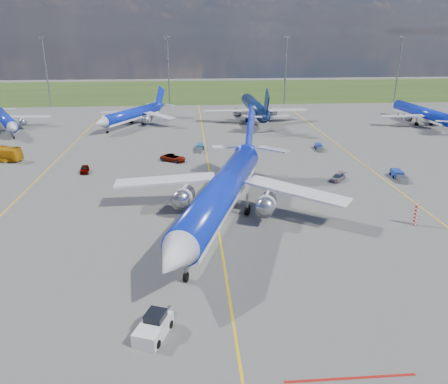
{
  "coord_description": "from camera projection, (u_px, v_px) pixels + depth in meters",
  "views": [
    {
      "loc": [
        -3.36,
        -42.68,
        24.14
      ],
      "look_at": [
        0.97,
        11.69,
        4.0
      ],
      "focal_mm": 35.0,
      "sensor_mm": 36.0,
      "label": 1
    }
  ],
  "objects": [
    {
      "name": "baggage_tug_w",
      "position": [
        399.0,
        176.0,
        75.75
      ],
      "size": [
        2.09,
        5.58,
        1.22
      ],
      "rotation": [
        0.0,
        0.0,
        -0.12
      ],
      "color": "navy",
      "rests_on": "ground"
    },
    {
      "name": "bg_jet_n",
      "position": [
        254.0,
        120.0,
        126.13
      ],
      "size": [
        32.1,
        41.75,
        10.8
      ],
      "primitive_type": null,
      "rotation": [
        0.0,
        0.0,
        3.16
      ],
      "color": "#071841",
      "rests_on": "ground"
    },
    {
      "name": "main_airliner",
      "position": [
        222.0,
        221.0,
        59.02
      ],
      "size": [
        48.34,
        55.45,
        12.23
      ],
      "primitive_type": null,
      "rotation": [
        0.0,
        0.0,
        -0.32
      ],
      "color": "#0D24BF",
      "rests_on": "ground"
    },
    {
      "name": "service_car_a",
      "position": [
        85.0,
        169.0,
        79.17
      ],
      "size": [
        2.04,
        3.87,
        1.26
      ],
      "primitive_type": "imported",
      "rotation": [
        0.0,
        0.0,
        0.16
      ],
      "color": "#999999",
      "rests_on": "ground"
    },
    {
      "name": "bg_jet_ne",
      "position": [
        419.0,
        124.0,
        121.05
      ],
      "size": [
        28.41,
        36.19,
        9.09
      ],
      "primitive_type": null,
      "rotation": [
        0.0,
        0.0,
        3.2
      ],
      "color": "#0D24BF",
      "rests_on": "ground"
    },
    {
      "name": "grass_strip",
      "position": [
        196.0,
        91.0,
        188.79
      ],
      "size": [
        400.0,
        80.0,
        0.01
      ],
      "primitive_type": "cube",
      "color": "#2D4719",
      "rests_on": "ground"
    },
    {
      "name": "bg_jet_nw",
      "position": [
        7.0,
        131.0,
        112.44
      ],
      "size": [
        37.2,
        40.34,
        8.51
      ],
      "primitive_type": null,
      "rotation": [
        0.0,
        0.0,
        0.49
      ],
      "color": "#0D24BF",
      "rests_on": "ground"
    },
    {
      "name": "floodlight_masts",
      "position": [
        228.0,
        68.0,
        147.78
      ],
      "size": [
        202.2,
        0.5,
        22.7
      ],
      "color": "slate",
      "rests_on": "ground"
    },
    {
      "name": "service_car_c",
      "position": [
        338.0,
        177.0,
        74.86
      ],
      "size": [
        3.86,
        4.15,
        1.17
      ],
      "primitive_type": "imported",
      "rotation": [
        0.0,
        0.0,
        -0.7
      ],
      "color": "#999999",
      "rests_on": "ground"
    },
    {
      "name": "bg_jet_nnw",
      "position": [
        133.0,
        125.0,
        119.02
      ],
      "size": [
        38.3,
        41.54,
        8.76
      ],
      "primitive_type": null,
      "rotation": [
        0.0,
        0.0,
        -0.49
      ],
      "color": "#0D24BF",
      "rests_on": "ground"
    },
    {
      "name": "ground",
      "position": [
        224.0,
        262.0,
        48.52
      ],
      "size": [
        400.0,
        400.0,
        0.0
      ],
      "primitive_type": "plane",
      "color": "#585856",
      "rests_on": "ground"
    },
    {
      "name": "pushback_tug",
      "position": [
        154.0,
        327.0,
        36.72
      ],
      "size": [
        3.35,
        5.65,
        1.9
      ],
      "rotation": [
        0.0,
        0.0,
        -0.36
      ],
      "color": "silver",
      "rests_on": "ground"
    },
    {
      "name": "taxiway_lines",
      "position": [
        212.0,
        182.0,
        74.44
      ],
      "size": [
        60.25,
        160.0,
        0.02
      ],
      "color": "yellow",
      "rests_on": "ground"
    },
    {
      "name": "baggage_tug_e",
      "position": [
        319.0,
        147.0,
        94.46
      ],
      "size": [
        1.84,
        4.79,
        1.05
      ],
      "rotation": [
        0.0,
        0.0,
        -0.13
      ],
      "color": "navy",
      "rests_on": "ground"
    },
    {
      "name": "baggage_tug_c",
      "position": [
        200.0,
        148.0,
        93.99
      ],
      "size": [
        1.77,
        5.12,
        1.13
      ],
      "rotation": [
        0.0,
        0.0,
        -0.09
      ],
      "color": "#165488",
      "rests_on": "ground"
    },
    {
      "name": "service_car_b",
      "position": [
        173.0,
        158.0,
        85.89
      ],
      "size": [
        5.6,
        4.67,
        1.42
      ],
      "primitive_type": "imported",
      "rotation": [
        0.0,
        0.0,
        1.03
      ],
      "color": "#999999",
      "rests_on": "ground"
    },
    {
      "name": "warning_post",
      "position": [
        416.0,
        214.0,
        57.41
      ],
      "size": [
        0.5,
        0.5,
        3.0
      ],
      "primitive_type": "cylinder",
      "color": "red",
      "rests_on": "ground"
    }
  ]
}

